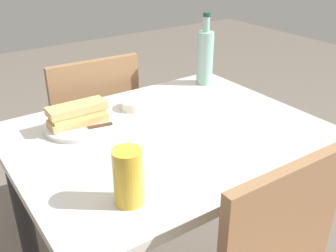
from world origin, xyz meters
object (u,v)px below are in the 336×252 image
dining_table (168,168)px  chair_near (92,134)px  baguette_sandwich_near (77,114)px  water_bottle (205,56)px  plate_near (79,126)px  knife_near (88,128)px  beer_glass (128,177)px  olive_bowl (134,104)px

dining_table → chair_near: chair_near is taller
dining_table → baguette_sandwich_near: bearing=-39.8°
water_bottle → plate_near: bearing=8.7°
baguette_sandwich_near → knife_near: 0.06m
beer_glass → water_bottle: bearing=-141.4°
knife_near → baguette_sandwich_near: bearing=-78.6°
chair_near → olive_bowl: size_ratio=9.68×
knife_near → beer_glass: 0.39m
dining_table → baguette_sandwich_near: (0.22, -0.19, 0.19)m
chair_near → water_bottle: 0.62m
plate_near → olive_bowl: bearing=-171.9°
baguette_sandwich_near → water_bottle: bearing=-171.3°
plate_near → water_bottle: bearing=-171.3°
dining_table → baguette_sandwich_near: 0.35m
dining_table → beer_glass: size_ratio=6.90×
beer_glass → plate_near: bearing=-97.4°
baguette_sandwich_near → plate_near: bearing=0.0°
chair_near → beer_glass: beer_glass is taller
chair_near → baguette_sandwich_near: bearing=63.0°
water_bottle → olive_bowl: bearing=9.1°
olive_bowl → baguette_sandwich_near: bearing=8.1°
chair_near → water_bottle: bearing=143.3°
water_bottle → beer_glass: water_bottle is taller
baguette_sandwich_near → olive_bowl: 0.23m
water_bottle → chair_near: bearing=-36.7°
chair_near → knife_near: chair_near is taller
dining_table → beer_glass: bearing=41.1°
beer_glass → chair_near: bearing=-107.2°
plate_near → knife_near: size_ratio=1.24×
olive_bowl → chair_near: bearing=-85.5°
baguette_sandwich_near → water_bottle: water_bottle is taller
baguette_sandwich_near → olive_bowl: bearing=-171.9°
chair_near → water_bottle: (-0.40, 0.30, 0.37)m
plate_near → baguette_sandwich_near: baguette_sandwich_near is taller
dining_table → plate_near: plate_near is taller
plate_near → baguette_sandwich_near: bearing=0.0°
chair_near → baguette_sandwich_near: 0.53m
chair_near → water_bottle: water_bottle is taller
plate_near → knife_near: bearing=101.4°
chair_near → knife_near: bearing=67.0°
dining_table → plate_near: bearing=-39.8°
knife_near → plate_near: bearing=-78.6°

